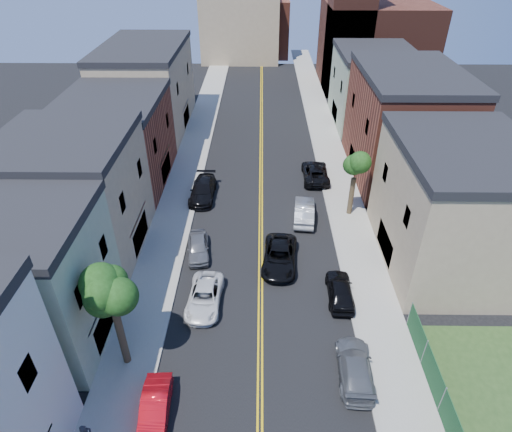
{
  "coord_description": "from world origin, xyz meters",
  "views": [
    {
      "loc": [
        -0.05,
        -2.39,
        21.74
      ],
      "look_at": [
        -0.4,
        26.65,
        2.0
      ],
      "focal_mm": 30.38,
      "sensor_mm": 36.0,
      "label": 1
    }
  ],
  "objects_px": {
    "black_suv_lane": "(280,256)",
    "black_car_right": "(340,290)",
    "black_car_left": "(203,190)",
    "red_sedan": "(155,408)",
    "grey_car_left": "(198,247)",
    "grey_car_right": "(355,367)",
    "white_pickup": "(205,297)",
    "dark_car_right_far": "(315,172)",
    "silver_car_right": "(304,211)"
  },
  "relations": [
    {
      "from": "dark_car_right_far",
      "to": "black_suv_lane",
      "type": "relative_size",
      "value": 1.01
    },
    {
      "from": "red_sedan",
      "to": "black_car_right",
      "type": "relative_size",
      "value": 0.94
    },
    {
      "from": "black_suv_lane",
      "to": "dark_car_right_far",
      "type": "bearing_deg",
      "value": 78.42
    },
    {
      "from": "black_car_right",
      "to": "silver_car_right",
      "type": "bearing_deg",
      "value": -78.41
    },
    {
      "from": "red_sedan",
      "to": "black_suv_lane",
      "type": "bearing_deg",
      "value": 57.67
    },
    {
      "from": "silver_car_right",
      "to": "dark_car_right_far",
      "type": "xyz_separation_m",
      "value": [
        1.7,
        7.22,
        -0.04
      ]
    },
    {
      "from": "red_sedan",
      "to": "silver_car_right",
      "type": "bearing_deg",
      "value": 60.31
    },
    {
      "from": "black_car_left",
      "to": "dark_car_right_far",
      "type": "distance_m",
      "value": 11.61
    },
    {
      "from": "silver_car_right",
      "to": "dark_car_right_far",
      "type": "height_order",
      "value": "silver_car_right"
    },
    {
      "from": "grey_car_left",
      "to": "black_car_left",
      "type": "bearing_deg",
      "value": 86.01
    },
    {
      "from": "grey_car_left",
      "to": "black_suv_lane",
      "type": "height_order",
      "value": "black_suv_lane"
    },
    {
      "from": "black_suv_lane",
      "to": "red_sedan",
      "type": "bearing_deg",
      "value": -113.9
    },
    {
      "from": "black_car_left",
      "to": "silver_car_right",
      "type": "height_order",
      "value": "silver_car_right"
    },
    {
      "from": "black_car_left",
      "to": "black_car_right",
      "type": "height_order",
      "value": "black_car_left"
    },
    {
      "from": "red_sedan",
      "to": "white_pickup",
      "type": "height_order",
      "value": "white_pickup"
    },
    {
      "from": "black_car_left",
      "to": "grey_car_right",
      "type": "bearing_deg",
      "value": -58.95
    },
    {
      "from": "red_sedan",
      "to": "black_car_right",
      "type": "height_order",
      "value": "black_car_right"
    },
    {
      "from": "grey_car_left",
      "to": "dark_car_right_far",
      "type": "height_order",
      "value": "dark_car_right_far"
    },
    {
      "from": "black_car_left",
      "to": "black_suv_lane",
      "type": "relative_size",
      "value": 1.0
    },
    {
      "from": "black_suv_lane",
      "to": "grey_car_right",
      "type": "bearing_deg",
      "value": -62.56
    },
    {
      "from": "grey_car_right",
      "to": "dark_car_right_far",
      "type": "height_order",
      "value": "dark_car_right_far"
    },
    {
      "from": "black_car_right",
      "to": "black_car_left",
      "type": "bearing_deg",
      "value": -48.62
    },
    {
      "from": "white_pickup",
      "to": "black_car_right",
      "type": "relative_size",
      "value": 1.12
    },
    {
      "from": "white_pickup",
      "to": "grey_car_right",
      "type": "relative_size",
      "value": 1.01
    },
    {
      "from": "grey_car_right",
      "to": "black_car_right",
      "type": "bearing_deg",
      "value": -87.39
    },
    {
      "from": "grey_car_left",
      "to": "white_pickup",
      "type": "bearing_deg",
      "value": -86.43
    },
    {
      "from": "red_sedan",
      "to": "grey_car_left",
      "type": "height_order",
      "value": "grey_car_left"
    },
    {
      "from": "black_car_left",
      "to": "dark_car_right_far",
      "type": "bearing_deg",
      "value": 20.44
    },
    {
      "from": "red_sedan",
      "to": "dark_car_right_far",
      "type": "relative_size",
      "value": 0.74
    },
    {
      "from": "black_car_right",
      "to": "dark_car_right_far",
      "type": "height_order",
      "value": "dark_car_right_far"
    },
    {
      "from": "black_car_right",
      "to": "white_pickup",
      "type": "bearing_deg",
      "value": 5.99
    },
    {
      "from": "white_pickup",
      "to": "black_suv_lane",
      "type": "relative_size",
      "value": 0.89
    },
    {
      "from": "red_sedan",
      "to": "white_pickup",
      "type": "distance_m",
      "value": 8.33
    },
    {
      "from": "red_sedan",
      "to": "dark_car_right_far",
      "type": "height_order",
      "value": "dark_car_right_far"
    },
    {
      "from": "grey_car_right",
      "to": "silver_car_right",
      "type": "bearing_deg",
      "value": -80.89
    },
    {
      "from": "grey_car_left",
      "to": "black_suv_lane",
      "type": "xyz_separation_m",
      "value": [
        6.34,
        -1.13,
        0.05
      ]
    },
    {
      "from": "black_car_left",
      "to": "black_suv_lane",
      "type": "height_order",
      "value": "black_car_left"
    },
    {
      "from": "black_car_left",
      "to": "black_car_right",
      "type": "bearing_deg",
      "value": -48.57
    },
    {
      "from": "white_pickup",
      "to": "silver_car_right",
      "type": "distance_m",
      "value": 12.93
    },
    {
      "from": "silver_car_right",
      "to": "black_suv_lane",
      "type": "xyz_separation_m",
      "value": [
        -2.36,
        -6.2,
        -0.05
      ]
    },
    {
      "from": "black_suv_lane",
      "to": "black_car_right",
      "type": "bearing_deg",
      "value": -36.04
    },
    {
      "from": "red_sedan",
      "to": "black_suv_lane",
      "type": "distance_m",
      "value": 14.23
    },
    {
      "from": "red_sedan",
      "to": "black_suv_lane",
      "type": "xyz_separation_m",
      "value": [
        6.94,
        12.42,
        0.09
      ]
    },
    {
      "from": "grey_car_left",
      "to": "dark_car_right_far",
      "type": "bearing_deg",
      "value": 41.78
    },
    {
      "from": "grey_car_right",
      "to": "black_car_right",
      "type": "relative_size",
      "value": 1.12
    },
    {
      "from": "black_car_right",
      "to": "black_suv_lane",
      "type": "height_order",
      "value": "black_suv_lane"
    },
    {
      "from": "white_pickup",
      "to": "black_car_left",
      "type": "bearing_deg",
      "value": 99.52
    },
    {
      "from": "black_car_right",
      "to": "dark_car_right_far",
      "type": "relative_size",
      "value": 0.79
    },
    {
      "from": "grey_car_right",
      "to": "black_car_right",
      "type": "xyz_separation_m",
      "value": [
        0.07,
        6.22,
        0.04
      ]
    },
    {
      "from": "silver_car_right",
      "to": "red_sedan",
      "type": "bearing_deg",
      "value": 68.9
    }
  ]
}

